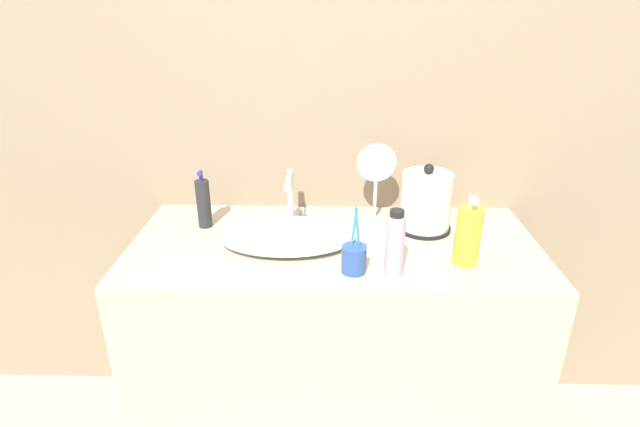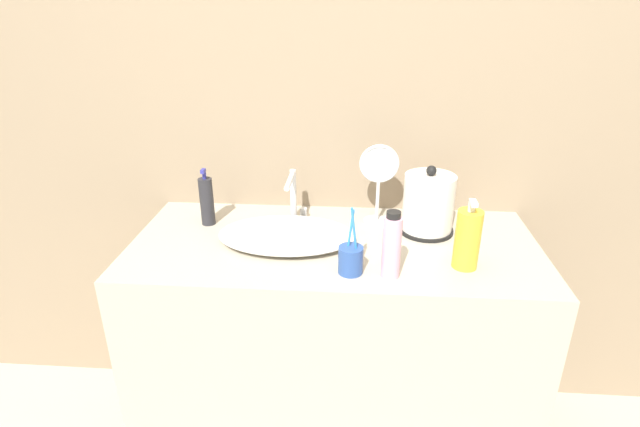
{
  "view_description": "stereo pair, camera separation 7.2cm",
  "coord_description": "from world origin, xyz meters",
  "px_view_note": "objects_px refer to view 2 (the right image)",
  "views": [
    {
      "loc": [
        -0.01,
        -1.13,
        1.57
      ],
      "look_at": [
        -0.05,
        0.29,
        0.94
      ],
      "focal_mm": 28.0,
      "sensor_mm": 36.0,
      "label": 1
    },
    {
      "loc": [
        0.06,
        -1.13,
        1.57
      ],
      "look_at": [
        -0.05,
        0.29,
        0.94
      ],
      "focal_mm": 28.0,
      "sensor_mm": 36.0,
      "label": 2
    }
  ],
  "objects_px": {
    "faucet": "(294,193)",
    "vanity_mirror": "(379,179)",
    "lotion_bottle": "(468,239)",
    "toothbrush_cup": "(351,259)",
    "shampoo_bottle": "(207,201)",
    "electric_kettle": "(428,206)",
    "mouthwash_bottle": "(392,246)"
  },
  "relations": [
    {
      "from": "faucet",
      "to": "vanity_mirror",
      "type": "relative_size",
      "value": 0.64
    },
    {
      "from": "lotion_bottle",
      "to": "toothbrush_cup",
      "type": "bearing_deg",
      "value": -170.04
    },
    {
      "from": "toothbrush_cup",
      "to": "lotion_bottle",
      "type": "height_order",
      "value": "lotion_bottle"
    },
    {
      "from": "vanity_mirror",
      "to": "shampoo_bottle",
      "type": "bearing_deg",
      "value": -175.15
    },
    {
      "from": "toothbrush_cup",
      "to": "shampoo_bottle",
      "type": "distance_m",
      "value": 0.58
    },
    {
      "from": "faucet",
      "to": "electric_kettle",
      "type": "distance_m",
      "value": 0.45
    },
    {
      "from": "vanity_mirror",
      "to": "mouthwash_bottle",
      "type": "bearing_deg",
      "value": -85.6
    },
    {
      "from": "shampoo_bottle",
      "to": "mouthwash_bottle",
      "type": "relative_size",
      "value": 1.02
    },
    {
      "from": "faucet",
      "to": "vanity_mirror",
      "type": "distance_m",
      "value": 0.29
    },
    {
      "from": "faucet",
      "to": "electric_kettle",
      "type": "bearing_deg",
      "value": -6.14
    },
    {
      "from": "mouthwash_bottle",
      "to": "vanity_mirror",
      "type": "distance_m",
      "value": 0.36
    },
    {
      "from": "electric_kettle",
      "to": "shampoo_bottle",
      "type": "xyz_separation_m",
      "value": [
        -0.74,
        0.01,
        -0.01
      ]
    },
    {
      "from": "electric_kettle",
      "to": "faucet",
      "type": "bearing_deg",
      "value": 173.86
    },
    {
      "from": "lotion_bottle",
      "to": "shampoo_bottle",
      "type": "xyz_separation_m",
      "value": [
        -0.83,
        0.24,
        -0.01
      ]
    },
    {
      "from": "mouthwash_bottle",
      "to": "vanity_mirror",
      "type": "bearing_deg",
      "value": 94.4
    },
    {
      "from": "toothbrush_cup",
      "to": "faucet",
      "type": "bearing_deg",
      "value": 120.94
    },
    {
      "from": "electric_kettle",
      "to": "mouthwash_bottle",
      "type": "bearing_deg",
      "value": -114.44
    },
    {
      "from": "faucet",
      "to": "shampoo_bottle",
      "type": "height_order",
      "value": "shampoo_bottle"
    },
    {
      "from": "electric_kettle",
      "to": "shampoo_bottle",
      "type": "relative_size",
      "value": 1.15
    },
    {
      "from": "toothbrush_cup",
      "to": "lotion_bottle",
      "type": "relative_size",
      "value": 0.99
    },
    {
      "from": "electric_kettle",
      "to": "shampoo_bottle",
      "type": "distance_m",
      "value": 0.74
    },
    {
      "from": "electric_kettle",
      "to": "lotion_bottle",
      "type": "height_order",
      "value": "electric_kettle"
    },
    {
      "from": "toothbrush_cup",
      "to": "mouthwash_bottle",
      "type": "height_order",
      "value": "toothbrush_cup"
    },
    {
      "from": "mouthwash_bottle",
      "to": "electric_kettle",
      "type": "bearing_deg",
      "value": 65.56
    },
    {
      "from": "mouthwash_bottle",
      "to": "lotion_bottle",
      "type": "bearing_deg",
      "value": 17.42
    },
    {
      "from": "lotion_bottle",
      "to": "shampoo_bottle",
      "type": "relative_size",
      "value": 1.06
    },
    {
      "from": "toothbrush_cup",
      "to": "shampoo_bottle",
      "type": "height_order",
      "value": "toothbrush_cup"
    },
    {
      "from": "shampoo_bottle",
      "to": "mouthwash_bottle",
      "type": "height_order",
      "value": "shampoo_bottle"
    },
    {
      "from": "lotion_bottle",
      "to": "shampoo_bottle",
      "type": "distance_m",
      "value": 0.86
    },
    {
      "from": "shampoo_bottle",
      "to": "vanity_mirror",
      "type": "xyz_separation_m",
      "value": [
        0.58,
        0.05,
        0.08
      ]
    },
    {
      "from": "toothbrush_cup",
      "to": "shampoo_bottle",
      "type": "bearing_deg",
      "value": 149.23
    },
    {
      "from": "faucet",
      "to": "mouthwash_bottle",
      "type": "height_order",
      "value": "mouthwash_bottle"
    }
  ]
}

